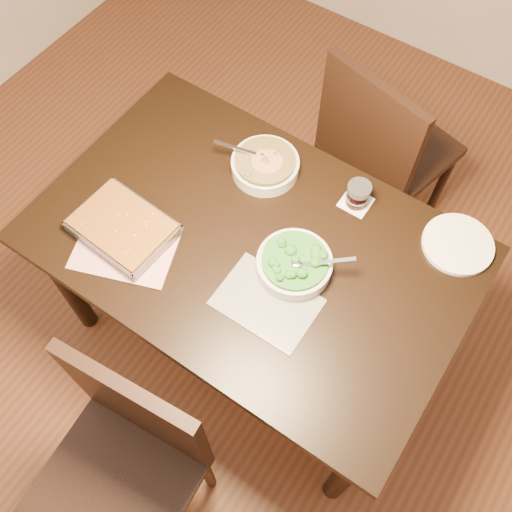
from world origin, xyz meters
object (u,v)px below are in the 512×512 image
(stew_bowl, at_px, (265,165))
(broccoli_bowl, at_px, (294,264))
(table, at_px, (252,256))
(chair_far, at_px, (380,148))
(dinner_plate, at_px, (458,244))
(baking_dish, at_px, (123,228))
(wine_tumbler, at_px, (358,194))
(chair_near, at_px, (126,458))

(stew_bowl, xyz_separation_m, broccoli_bowl, (0.29, -0.27, 0.00))
(table, relative_size, chair_far, 1.46)
(dinner_plate, bearing_deg, baking_dish, -148.45)
(broccoli_bowl, height_order, chair_far, chair_far)
(baking_dish, xyz_separation_m, wine_tumbler, (0.56, 0.52, 0.02))
(stew_bowl, bearing_deg, chair_near, -80.56)
(chair_near, bearing_deg, chair_far, 82.27)
(baking_dish, height_order, dinner_plate, baking_dish)
(broccoli_bowl, xyz_separation_m, wine_tumbler, (0.04, 0.33, 0.02))
(baking_dish, xyz_separation_m, dinner_plate, (0.92, 0.56, -0.02))
(baking_dish, bearing_deg, table, 32.86)
(stew_bowl, xyz_separation_m, chair_near, (0.17, -1.00, -0.25))
(baking_dish, bearing_deg, broccoli_bowl, 24.13)
(dinner_plate, relative_size, chair_far, 0.24)
(broccoli_bowl, height_order, chair_near, chair_near)
(dinner_plate, xyz_separation_m, chair_near, (-0.51, -1.09, -0.23))
(wine_tumbler, bearing_deg, table, -122.11)
(table, relative_size, stew_bowl, 5.59)
(dinner_plate, distance_m, chair_far, 0.64)
(stew_bowl, relative_size, wine_tumbler, 2.82)
(table, xyz_separation_m, wine_tumbler, (0.20, 0.32, 0.14))
(stew_bowl, distance_m, wine_tumbler, 0.33)
(table, distance_m, chair_far, 0.77)
(wine_tumbler, height_order, chair_near, chair_near)
(table, distance_m, broccoli_bowl, 0.21)
(baking_dish, relative_size, dinner_plate, 1.44)
(broccoli_bowl, bearing_deg, table, 177.96)
(stew_bowl, relative_size, chair_near, 0.26)
(baking_dish, distance_m, chair_far, 1.09)
(dinner_plate, height_order, chair_near, chair_near)
(dinner_plate, relative_size, chair_near, 0.24)
(table, distance_m, stew_bowl, 0.32)
(table, relative_size, wine_tumbler, 15.79)
(wine_tumbler, relative_size, dinner_plate, 0.39)
(table, height_order, wine_tumbler, wine_tumbler)
(stew_bowl, distance_m, chair_near, 1.04)
(table, height_order, chair_near, chair_near)
(chair_near, bearing_deg, wine_tumbler, 76.11)
(baking_dish, distance_m, wine_tumbler, 0.77)
(wine_tumbler, xyz_separation_m, chair_far, (-0.10, 0.44, -0.26))
(stew_bowl, bearing_deg, broccoli_bowl, -42.99)
(dinner_plate, bearing_deg, chair_far, 138.35)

